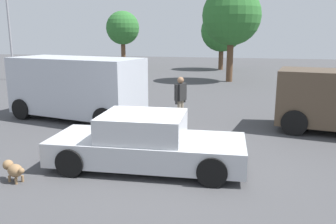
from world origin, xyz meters
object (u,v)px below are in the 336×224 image
Objects in this scene: van_white at (77,86)px; pedestrian at (181,96)px; dog at (13,169)px; light_post_near at (7,9)px; sedan_foreground at (146,143)px.

pedestrian is at bearing -166.33° from van_white.
pedestrian is (3.86, 0.19, -0.23)m from van_white.
dog is 19.18m from light_post_near.
light_post_near reaches higher than van_white.
sedan_foreground is 2.80× the size of pedestrian.
dog is 0.12× the size of van_white.
dog is at bearing -89.25° from pedestrian.
sedan_foreground is 0.66× the size of light_post_near.
light_post_near is (-13.84, 13.35, 4.13)m from sedan_foreground.
light_post_near is (-9.90, 9.33, 3.50)m from van_white.
van_white is at bearing -153.31° from pedestrian.
sedan_foreground is at bearing 145.22° from van_white.
pedestrian reaches higher than sedan_foreground.
van_white is (-3.93, 4.02, 0.63)m from sedan_foreground.
sedan_foreground is 7.40× the size of dog.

